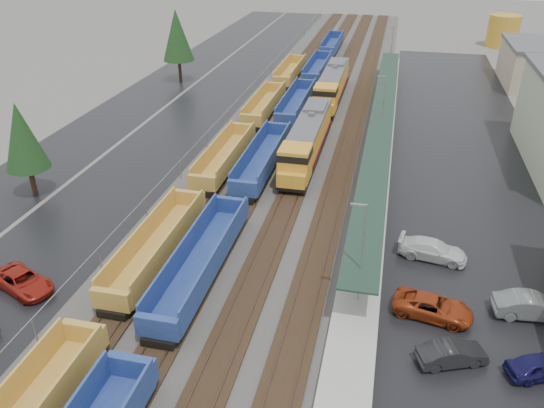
{
  "coord_description": "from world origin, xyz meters",
  "views": [
    {
      "loc": [
        10.21,
        -8.79,
        23.45
      ],
      "look_at": [
        1.41,
        29.43,
        2.0
      ],
      "focal_mm": 35.0,
      "sensor_mm": 36.0,
      "label": 1
    }
  ],
  "objects_px": {
    "storage_tank": "(503,31)",
    "parked_car_east_c": "(433,250)",
    "parked_car_east_e": "(532,306)",
    "locomotive_lead": "(307,140)",
    "parked_car_east_b": "(433,307)",
    "parked_car_east_d": "(541,366)",
    "parked_car_west_c": "(23,281)",
    "well_string_blue": "(263,159)",
    "locomotive_trail": "(332,86)",
    "parked_car_east_a": "(452,354)",
    "well_string_yellow": "(197,194)"
  },
  "relations": [
    {
      "from": "storage_tank",
      "to": "parked_car_east_c",
      "type": "distance_m",
      "value": 82.71
    },
    {
      "from": "parked_car_east_c",
      "to": "parked_car_east_e",
      "type": "bearing_deg",
      "value": -123.3
    },
    {
      "from": "storage_tank",
      "to": "locomotive_lead",
      "type": "bearing_deg",
      "value": -113.87
    },
    {
      "from": "parked_car_east_b",
      "to": "parked_car_east_d",
      "type": "xyz_separation_m",
      "value": [
        5.9,
        -3.98,
        -0.02
      ]
    },
    {
      "from": "storage_tank",
      "to": "parked_car_east_c",
      "type": "relative_size",
      "value": 1.17
    },
    {
      "from": "storage_tank",
      "to": "parked_car_east_d",
      "type": "bearing_deg",
      "value": -96.44
    },
    {
      "from": "parked_car_west_c",
      "to": "parked_car_east_d",
      "type": "distance_m",
      "value": 34.08
    },
    {
      "from": "well_string_blue",
      "to": "parked_car_east_c",
      "type": "xyz_separation_m",
      "value": [
        16.64,
        -12.84,
        -0.48
      ]
    },
    {
      "from": "parked_car_east_d",
      "to": "parked_car_east_e",
      "type": "height_order",
      "value": "parked_car_east_e"
    },
    {
      "from": "parked_car_east_b",
      "to": "parked_car_east_c",
      "type": "relative_size",
      "value": 1.0
    },
    {
      "from": "parked_car_east_e",
      "to": "locomotive_trail",
      "type": "bearing_deg",
      "value": 17.86
    },
    {
      "from": "locomotive_lead",
      "to": "parked_car_east_a",
      "type": "height_order",
      "value": "locomotive_lead"
    },
    {
      "from": "well_string_yellow",
      "to": "well_string_blue",
      "type": "bearing_deg",
      "value": 66.0
    },
    {
      "from": "parked_car_east_c",
      "to": "parked_car_east_d",
      "type": "height_order",
      "value": "parked_car_east_c"
    },
    {
      "from": "well_string_blue",
      "to": "storage_tank",
      "type": "bearing_deg",
      "value": 64.39
    },
    {
      "from": "locomotive_lead",
      "to": "parked_car_east_b",
      "type": "xyz_separation_m",
      "value": [
        12.42,
        -23.21,
        -1.63
      ]
    },
    {
      "from": "parked_car_east_a",
      "to": "parked_car_east_d",
      "type": "xyz_separation_m",
      "value": [
        4.95,
        0.13,
        0.01
      ]
    },
    {
      "from": "well_string_yellow",
      "to": "parked_car_east_e",
      "type": "height_order",
      "value": "well_string_yellow"
    },
    {
      "from": "locomotive_trail",
      "to": "storage_tank",
      "type": "height_order",
      "value": "storage_tank"
    },
    {
      "from": "locomotive_trail",
      "to": "well_string_yellow",
      "type": "relative_size",
      "value": 0.19
    },
    {
      "from": "well_string_yellow",
      "to": "parked_car_east_e",
      "type": "bearing_deg",
      "value": -19.38
    },
    {
      "from": "well_string_blue",
      "to": "parked_car_east_a",
      "type": "xyz_separation_m",
      "value": [
        17.37,
        -23.94,
        -0.55
      ]
    },
    {
      "from": "locomotive_trail",
      "to": "well_string_yellow",
      "type": "distance_m",
      "value": 34.33
    },
    {
      "from": "well_string_yellow",
      "to": "parked_car_east_a",
      "type": "bearing_deg",
      "value": -34.98
    },
    {
      "from": "locomotive_lead",
      "to": "parked_car_east_a",
      "type": "bearing_deg",
      "value": -63.93
    },
    {
      "from": "parked_car_east_d",
      "to": "parked_car_east_e",
      "type": "xyz_separation_m",
      "value": [
        0.46,
        5.4,
        0.12
      ]
    },
    {
      "from": "parked_car_east_d",
      "to": "parked_car_east_a",
      "type": "bearing_deg",
      "value": 69.79
    },
    {
      "from": "parked_car_west_c",
      "to": "parked_car_east_b",
      "type": "height_order",
      "value": "parked_car_east_b"
    },
    {
      "from": "parked_car_west_c",
      "to": "storage_tank",
      "type": "bearing_deg",
      "value": -3.91
    },
    {
      "from": "parked_car_east_b",
      "to": "locomotive_lead",
      "type": "bearing_deg",
      "value": 38.85
    },
    {
      "from": "storage_tank",
      "to": "parked_car_east_b",
      "type": "bearing_deg",
      "value": -100.48
    },
    {
      "from": "parked_car_west_c",
      "to": "parked_car_east_e",
      "type": "xyz_separation_m",
      "value": [
        34.53,
        5.02,
        0.11
      ]
    },
    {
      "from": "parked_car_east_d",
      "to": "parked_car_east_e",
      "type": "relative_size",
      "value": 0.83
    },
    {
      "from": "locomotive_lead",
      "to": "parked_car_east_a",
      "type": "distance_m",
      "value": 30.46
    },
    {
      "from": "locomotive_lead",
      "to": "parked_car_east_b",
      "type": "bearing_deg",
      "value": -61.85
    },
    {
      "from": "parked_car_east_b",
      "to": "well_string_yellow",
      "type": "bearing_deg",
      "value": 72.74
    },
    {
      "from": "parked_car_west_c",
      "to": "parked_car_east_e",
      "type": "distance_m",
      "value": 34.89
    },
    {
      "from": "storage_tank",
      "to": "parked_car_east_b",
      "type": "height_order",
      "value": "storage_tank"
    },
    {
      "from": "well_string_blue",
      "to": "parked_car_east_d",
      "type": "relative_size",
      "value": 31.77
    },
    {
      "from": "storage_tank",
      "to": "parked_car_east_b",
      "type": "distance_m",
      "value": 89.61
    },
    {
      "from": "storage_tank",
      "to": "parked_car_east_d",
      "type": "xyz_separation_m",
      "value": [
        -10.4,
        -92.07,
        -2.35
      ]
    },
    {
      "from": "well_string_yellow",
      "to": "parked_car_east_d",
      "type": "bearing_deg",
      "value": -29.38
    },
    {
      "from": "parked_car_east_b",
      "to": "parked_car_east_c",
      "type": "height_order",
      "value": "parked_car_east_c"
    },
    {
      "from": "locomotive_lead",
      "to": "well_string_yellow",
      "type": "distance_m",
      "value": 14.78
    },
    {
      "from": "parked_car_west_c",
      "to": "parked_car_east_b",
      "type": "bearing_deg",
      "value": -60.76
    },
    {
      "from": "parked_car_west_c",
      "to": "parked_car_east_b",
      "type": "distance_m",
      "value": 28.41
    },
    {
      "from": "parked_car_east_d",
      "to": "locomotive_trail",
      "type": "bearing_deg",
      "value": -0.95
    },
    {
      "from": "storage_tank",
      "to": "parked_car_east_d",
      "type": "height_order",
      "value": "storage_tank"
    },
    {
      "from": "parked_car_west_c",
      "to": "parked_car_east_c",
      "type": "bearing_deg",
      "value": -47.6
    },
    {
      "from": "parked_car_east_a",
      "to": "parked_car_east_d",
      "type": "height_order",
      "value": "parked_car_east_d"
    }
  ]
}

